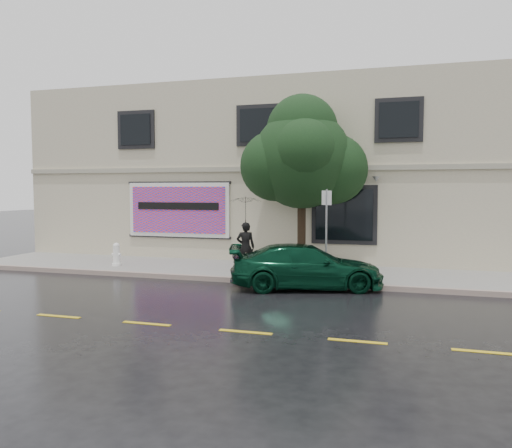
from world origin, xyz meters
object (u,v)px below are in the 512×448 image
(car, at_px, (306,266))
(pedestrian, at_px, (246,247))
(street_tree, at_px, (302,160))
(fire_hydrant, at_px, (116,254))

(car, height_order, pedestrian, pedestrian)
(pedestrian, xyz_separation_m, street_tree, (1.57, 1.40, 2.88))
(pedestrian, height_order, street_tree, street_tree)
(street_tree, height_order, fire_hydrant, street_tree)
(car, distance_m, pedestrian, 2.65)
(street_tree, relative_size, fire_hydrant, 6.61)
(pedestrian, distance_m, street_tree, 3.57)
(car, bearing_deg, street_tree, -2.12)
(car, bearing_deg, fire_hydrant, 62.82)
(street_tree, xyz_separation_m, fire_hydrant, (-6.38, -1.36, -3.30))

